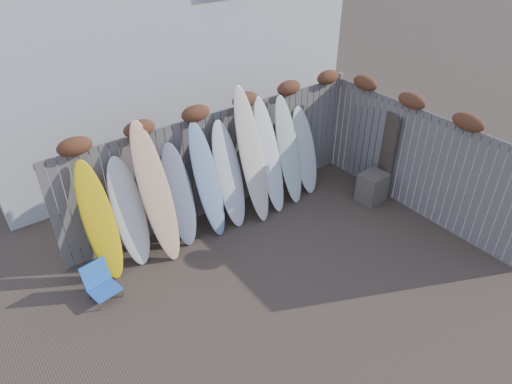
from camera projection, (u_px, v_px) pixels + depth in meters
ground at (300, 277)px, 7.32m from camera, size 80.00×80.00×0.00m
back_fence at (220, 153)px, 8.32m from camera, size 6.05×0.28×2.24m
right_fence at (419, 156)px, 8.33m from camera, size 0.28×4.40×2.24m
beach_chair at (100, 282)px, 6.87m from camera, size 0.49×0.52×0.56m
wooden_crate at (372, 187)px, 9.00m from camera, size 0.54×0.46×0.60m
lattice_panel at (378, 147)px, 9.19m from camera, size 0.45×1.10×1.74m
surfboard_0 at (99, 222)px, 6.97m from camera, size 0.50×0.70×1.92m
surfboard_1 at (129, 212)px, 7.27m from camera, size 0.52×0.66×1.81m
surfboard_2 at (156, 193)px, 7.26m from camera, size 0.58×0.85×2.32m
surfboard_3 at (179, 196)px, 7.69m from camera, size 0.53×0.67×1.78m
surfboard_4 at (207, 180)px, 7.86m from camera, size 0.52×0.76×2.04m
surfboard_5 at (229, 175)px, 8.10m from camera, size 0.52×0.70×1.93m
surfboard_6 at (252, 156)px, 8.15m from camera, size 0.50×0.86×2.44m
surfboard_7 at (269, 156)px, 8.45m from camera, size 0.52×0.79×2.15m
surfboard_8 at (288, 151)px, 8.72m from camera, size 0.49×0.74×2.06m
surfboard_9 at (305, 151)px, 9.06m from camera, size 0.58×0.65×1.73m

